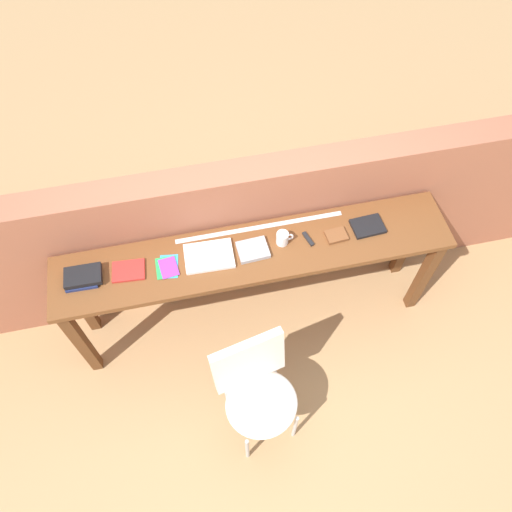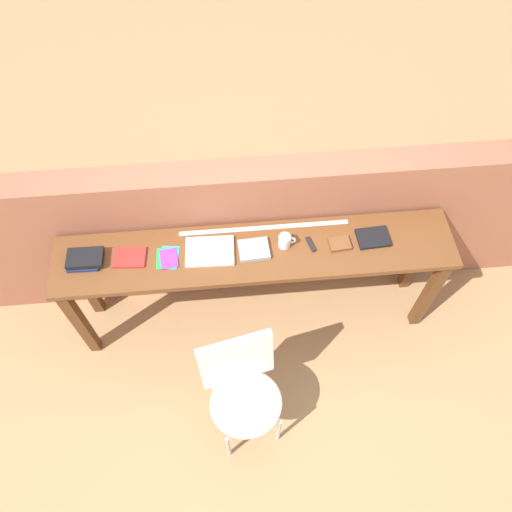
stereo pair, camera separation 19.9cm
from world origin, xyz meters
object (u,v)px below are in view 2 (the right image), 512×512
(chair_white_moulded, at_px, (243,388))
(magazine_cycling, at_px, (130,258))
(leather_journal_brown, at_px, (340,244))
(book_stack_leftmost, at_px, (85,259))
(pamphlet_pile_colourful, at_px, (168,258))
(mug, at_px, (285,241))
(multitool_folded, at_px, (311,244))
(book_open_centre, at_px, (210,251))
(book_repair_rightmost, at_px, (373,238))

(chair_white_moulded, bearing_deg, magazine_cycling, 129.66)
(chair_white_moulded, height_order, leather_journal_brown, leather_journal_brown)
(book_stack_leftmost, relative_size, pamphlet_pile_colourful, 1.22)
(book_stack_leftmost, distance_m, mug, 1.22)
(chair_white_moulded, height_order, mug, mug)
(book_stack_leftmost, height_order, multitool_folded, book_stack_leftmost)
(book_open_centre, bearing_deg, chair_white_moulded, -77.61)
(book_open_centre, relative_size, mug, 2.70)
(chair_white_moulded, xyz_separation_m, multitool_folded, (0.49, 0.75, 0.36))
(chair_white_moulded, distance_m, magazine_cycling, 1.05)
(mug, xyz_separation_m, multitool_folded, (0.16, -0.01, -0.04))
(chair_white_moulded, relative_size, book_open_centre, 3.00)
(book_open_centre, distance_m, multitool_folded, 0.63)
(multitool_folded, bearing_deg, leather_journal_brown, -5.07)
(leather_journal_brown, bearing_deg, book_repair_rightmost, 3.26)
(chair_white_moulded, relative_size, mug, 8.10)
(pamphlet_pile_colourful, bearing_deg, magazine_cycling, 174.58)
(mug, bearing_deg, multitool_folded, -5.20)
(book_stack_leftmost, height_order, book_open_centre, book_stack_leftmost)
(pamphlet_pile_colourful, distance_m, book_open_centre, 0.26)
(chair_white_moulded, xyz_separation_m, leather_journal_brown, (0.67, 0.74, 0.37))
(chair_white_moulded, distance_m, book_open_centre, 0.85)
(mug, distance_m, leather_journal_brown, 0.34)
(multitool_folded, height_order, book_repair_rightmost, book_repair_rightmost)
(book_stack_leftmost, bearing_deg, book_open_centre, -0.32)
(book_stack_leftmost, distance_m, book_repair_rightmost, 1.78)
(pamphlet_pile_colourful, bearing_deg, book_open_centre, 4.58)
(book_open_centre, height_order, multitool_folded, book_open_centre)
(chair_white_moulded, height_order, book_open_centre, book_open_centre)
(pamphlet_pile_colourful, height_order, leather_journal_brown, leather_journal_brown)
(leather_journal_brown, bearing_deg, book_open_centre, 174.67)
(book_open_centre, xyz_separation_m, leather_journal_brown, (0.81, -0.02, 0.00))
(mug, bearing_deg, magazine_cycling, -179.31)
(magazine_cycling, distance_m, book_open_centre, 0.49)
(magazine_cycling, relative_size, book_repair_rightmost, 0.97)
(book_stack_leftmost, bearing_deg, chair_white_moulded, -40.35)
(book_stack_leftmost, bearing_deg, leather_journal_brown, -0.78)
(pamphlet_pile_colourful, relative_size, multitool_folded, 1.64)
(pamphlet_pile_colourful, distance_m, leather_journal_brown, 1.06)
(pamphlet_pile_colourful, distance_m, multitool_folded, 0.88)
(chair_white_moulded, height_order, magazine_cycling, magazine_cycling)
(pamphlet_pile_colourful, distance_m, book_repair_rightmost, 1.28)
(pamphlet_pile_colourful, relative_size, book_open_centre, 0.61)
(mug, relative_size, leather_journal_brown, 0.85)
(chair_white_moulded, distance_m, mug, 0.93)
(book_repair_rightmost, bearing_deg, book_open_centre, 177.41)
(book_open_centre, height_order, leather_journal_brown, same)
(magazine_cycling, height_order, book_open_centre, book_open_centre)
(multitool_folded, bearing_deg, book_stack_leftmost, 179.77)
(magazine_cycling, height_order, mug, mug)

